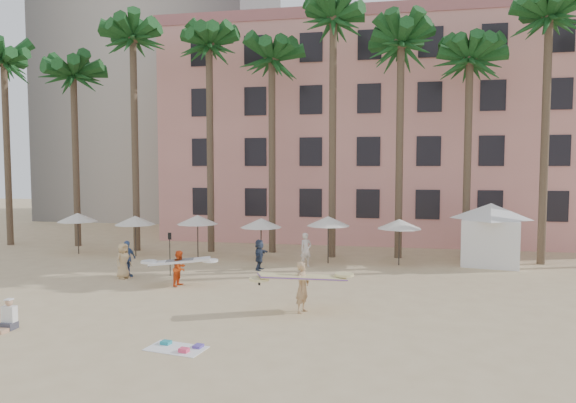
% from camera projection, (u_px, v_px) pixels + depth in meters
% --- Properties ---
extents(ground, '(120.00, 120.00, 0.00)m').
position_uv_depth(ground, '(203.00, 326.00, 18.02)').
color(ground, '#D1B789').
rests_on(ground, ground).
extents(pink_hotel, '(35.00, 14.00, 16.00)m').
position_uv_depth(pink_hotel, '(397.00, 136.00, 41.59)').
color(pink_hotel, pink).
rests_on(pink_hotel, ground).
extents(palm_row, '(44.40, 5.40, 16.30)m').
position_uv_depth(palm_row, '(294.00, 47.00, 31.70)').
color(palm_row, brown).
rests_on(palm_row, ground).
extents(umbrella_row, '(22.50, 2.70, 2.73)m').
position_uv_depth(umbrella_row, '(229.00, 221.00, 30.66)').
color(umbrella_row, '#332B23').
rests_on(umbrella_row, ground).
extents(cabana, '(5.24, 5.24, 3.50)m').
position_uv_depth(cabana, '(490.00, 228.00, 29.08)').
color(cabana, white).
rests_on(cabana, ground).
extents(beach_towel, '(1.94, 1.28, 0.14)m').
position_uv_depth(beach_towel, '(178.00, 348.00, 15.77)').
color(beach_towel, white).
rests_on(beach_towel, ground).
extents(carrier_yellow, '(3.38, 2.07, 1.96)m').
position_uv_depth(carrier_yellow, '(303.00, 284.00, 19.63)').
color(carrier_yellow, tan).
rests_on(carrier_yellow, ground).
extents(carrier_white, '(2.92, 1.54, 1.66)m').
position_uv_depth(carrier_white, '(180.00, 267.00, 24.00)').
color(carrier_white, '#FF571A').
rests_on(carrier_white, ground).
extents(beachgoers, '(9.33, 5.55, 1.90)m').
position_uv_depth(beachgoers, '(204.00, 256.00, 26.84)').
color(beachgoers, '#2E3950').
rests_on(beachgoers, ground).
extents(paddle, '(0.18, 0.04, 2.23)m').
position_uv_depth(paddle, '(170.00, 249.00, 26.10)').
color(paddle, black).
rests_on(paddle, ground).
extents(seated_man, '(0.46, 0.81, 1.05)m').
position_uv_depth(seated_man, '(8.00, 319.00, 17.60)').
color(seated_man, '#3F3F4C').
rests_on(seated_man, ground).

